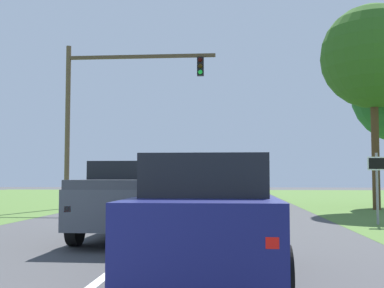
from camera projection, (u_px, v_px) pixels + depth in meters
The scene contains 6 objects.
ground_plane at pixel (162, 231), 13.91m from camera, with size 120.00×120.00×0.00m, color #424244.
red_suv_near at pixel (207, 213), 7.52m from camera, with size 2.17×4.67×1.84m.
pickup_truck_lead at pixel (134, 199), 12.49m from camera, with size 2.32×5.45×1.91m.
traffic_light at pixel (105, 101), 24.28m from camera, with size 7.42×0.40×8.04m.
keep_moving_sign at pixel (377, 178), 16.04m from camera, with size 0.60×0.09×2.32m.
extra_tree_1 at pixel (373, 57), 23.59m from camera, with size 4.95×4.95×9.76m.
Camera 1 is at (1.96, -2.75, 1.53)m, focal length 46.29 mm.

